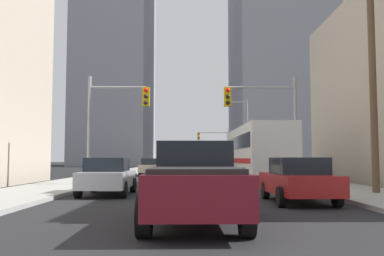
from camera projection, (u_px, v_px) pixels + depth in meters
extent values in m
cube|color=#9E9E99|center=(136.00, 170.00, 53.05)|extent=(3.64, 160.00, 0.15)
cube|color=#9E9E99|center=(245.00, 170.00, 53.13)|extent=(3.64, 160.00, 0.15)
cube|color=silver|center=(257.00, 151.00, 26.54)|extent=(2.72, 11.55, 2.90)
cube|color=black|center=(236.00, 143.00, 26.57)|extent=(0.23, 10.58, 0.80)
cube|color=red|center=(237.00, 161.00, 26.49)|extent=(0.22, 10.58, 0.28)
cylinder|color=black|center=(232.00, 172.00, 30.44)|extent=(0.32, 1.00, 1.00)
cylinder|color=black|center=(264.00, 172.00, 30.45)|extent=(0.32, 1.00, 1.00)
cylinder|color=black|center=(245.00, 177.00, 23.21)|extent=(0.32, 1.00, 1.00)
cylinder|color=black|center=(287.00, 177.00, 23.23)|extent=(0.32, 1.00, 1.00)
cube|color=maroon|center=(195.00, 188.00, 9.66)|extent=(2.08, 5.43, 0.80)
cube|color=black|center=(194.00, 156.00, 10.69)|extent=(1.83, 1.83, 0.70)
cube|color=black|center=(195.00, 170.00, 8.35)|extent=(1.80, 2.40, 0.10)
cylinder|color=black|center=(158.00, 199.00, 11.35)|extent=(0.28, 0.80, 0.80)
cylinder|color=black|center=(230.00, 199.00, 11.36)|extent=(0.28, 0.80, 0.80)
cylinder|color=black|center=(144.00, 216.00, 7.91)|extent=(0.28, 0.80, 0.80)
cylinder|color=black|center=(247.00, 216.00, 7.92)|extent=(0.28, 0.80, 0.80)
cube|color=slate|center=(192.00, 161.00, 30.32)|extent=(2.18, 5.27, 1.90)
cube|color=black|center=(192.00, 156.00, 32.95)|extent=(1.76, 0.08, 0.60)
cylinder|color=black|center=(179.00, 174.00, 31.91)|extent=(0.24, 0.72, 0.72)
cylinder|color=black|center=(205.00, 174.00, 31.92)|extent=(0.24, 0.72, 0.72)
cylinder|color=black|center=(178.00, 175.00, 28.59)|extent=(0.24, 0.72, 0.72)
cylinder|color=black|center=(207.00, 175.00, 28.60)|extent=(0.24, 0.72, 0.72)
cube|color=maroon|center=(298.00, 183.00, 14.28)|extent=(1.96, 4.27, 0.65)
cube|color=black|center=(299.00, 166.00, 14.18)|extent=(1.66, 1.96, 0.55)
cylinder|color=black|center=(265.00, 190.00, 15.60)|extent=(0.22, 0.64, 0.64)
cylinder|color=black|center=(312.00, 190.00, 15.60)|extent=(0.22, 0.64, 0.64)
cylinder|color=black|center=(281.00, 197.00, 12.91)|extent=(0.22, 0.64, 0.64)
cylinder|color=black|center=(337.00, 197.00, 12.92)|extent=(0.22, 0.64, 0.64)
cube|color=#B7BABF|center=(108.00, 179.00, 17.33)|extent=(1.87, 4.23, 0.65)
cube|color=black|center=(107.00, 165.00, 17.22)|extent=(1.62, 1.93, 0.55)
cylinder|color=black|center=(94.00, 185.00, 18.64)|extent=(0.22, 0.64, 0.64)
cylinder|color=black|center=(133.00, 185.00, 18.65)|extent=(0.22, 0.64, 0.64)
cylinder|color=black|center=(78.00, 190.00, 15.96)|extent=(0.22, 0.64, 0.64)
cylinder|color=black|center=(124.00, 190.00, 15.97)|extent=(0.22, 0.64, 0.64)
cube|color=#C6B793|center=(152.00, 168.00, 37.09)|extent=(1.91, 4.24, 0.65)
cube|color=black|center=(151.00, 162.00, 36.99)|extent=(1.63, 1.94, 0.55)
cylinder|color=black|center=(143.00, 172.00, 38.40)|extent=(0.22, 0.64, 0.64)
cylinder|color=black|center=(162.00, 172.00, 38.41)|extent=(0.22, 0.64, 0.64)
cylinder|color=black|center=(140.00, 173.00, 35.72)|extent=(0.22, 0.64, 0.64)
cylinder|color=black|center=(160.00, 173.00, 35.73)|extent=(0.22, 0.64, 0.64)
cube|color=black|center=(192.00, 167.00, 45.18)|extent=(1.93, 4.25, 0.65)
cube|color=black|center=(192.00, 161.00, 45.08)|extent=(1.64, 1.95, 0.55)
cylinder|color=black|center=(184.00, 169.00, 46.49)|extent=(0.22, 0.64, 0.64)
cylinder|color=black|center=(200.00, 169.00, 46.50)|extent=(0.22, 0.64, 0.64)
cylinder|color=black|center=(184.00, 170.00, 43.81)|extent=(0.22, 0.64, 0.64)
cylinder|color=black|center=(201.00, 170.00, 43.82)|extent=(0.22, 0.64, 0.64)
cylinder|color=gray|center=(89.00, 131.00, 23.01)|extent=(0.18, 0.18, 6.00)
cylinder|color=gray|center=(118.00, 87.00, 23.19)|extent=(3.09, 0.12, 0.12)
cube|color=gold|center=(146.00, 97.00, 23.16)|extent=(0.38, 0.30, 1.05)
sphere|color=red|center=(146.00, 90.00, 23.02)|extent=(0.24, 0.24, 0.24)
sphere|color=black|center=(146.00, 96.00, 22.99)|extent=(0.24, 0.24, 0.24)
sphere|color=black|center=(146.00, 103.00, 22.97)|extent=(0.24, 0.24, 0.24)
cylinder|color=gray|center=(296.00, 131.00, 23.07)|extent=(0.18, 0.18, 6.00)
cylinder|color=gray|center=(261.00, 87.00, 23.23)|extent=(3.72, 0.12, 0.12)
cube|color=gold|center=(228.00, 97.00, 23.18)|extent=(0.38, 0.30, 1.05)
sphere|color=red|center=(228.00, 90.00, 23.04)|extent=(0.24, 0.24, 0.24)
sphere|color=black|center=(228.00, 96.00, 23.01)|extent=(0.24, 0.24, 0.24)
sphere|color=black|center=(228.00, 103.00, 22.99)|extent=(0.24, 0.24, 0.24)
cylinder|color=gray|center=(229.00, 149.00, 62.81)|extent=(0.18, 0.18, 6.00)
cylinder|color=gray|center=(214.00, 133.00, 62.97)|extent=(4.47, 0.12, 0.12)
cube|color=gold|center=(199.00, 136.00, 62.92)|extent=(0.38, 0.30, 1.05)
sphere|color=black|center=(199.00, 134.00, 62.78)|extent=(0.24, 0.24, 0.24)
sphere|color=#F9A514|center=(199.00, 136.00, 62.75)|extent=(0.24, 0.24, 0.24)
sphere|color=black|center=(199.00, 138.00, 62.73)|extent=(0.24, 0.24, 0.24)
cylinder|color=brown|center=(373.00, 74.00, 17.02)|extent=(0.28, 0.28, 9.75)
cylinder|color=gray|center=(247.00, 137.00, 43.18)|extent=(0.16, 0.16, 7.50)
cylinder|color=gray|center=(237.00, 102.00, 43.43)|extent=(2.02, 0.10, 0.10)
ellipsoid|color=#4C4C51|center=(227.00, 103.00, 43.42)|extent=(0.56, 0.32, 0.20)
cube|color=#93939E|center=(118.00, 51.00, 97.24)|extent=(15.08, 28.24, 52.75)
cube|color=#93939E|center=(277.00, 13.00, 94.27)|extent=(19.22, 28.58, 67.98)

